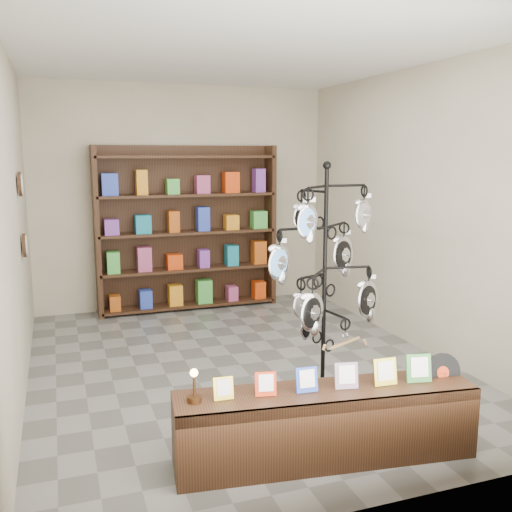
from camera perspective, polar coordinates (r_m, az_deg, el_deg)
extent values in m
plane|color=slate|center=(5.83, -1.61, -10.80)|extent=(5.00, 5.00, 0.00)
plane|color=#C0B39B|center=(7.89, -7.27, 5.82)|extent=(4.00, 0.00, 4.00)
plane|color=#C0B39B|center=(3.21, 12.07, -0.59)|extent=(4.00, 0.00, 4.00)
plane|color=#C0B39B|center=(5.23, -23.06, 2.91)|extent=(0.00, 5.00, 5.00)
plane|color=#C0B39B|center=(6.38, 15.75, 4.51)|extent=(0.00, 5.00, 5.00)
plane|color=white|center=(5.52, -1.77, 19.68)|extent=(5.00, 5.00, 0.00)
cylinder|color=black|center=(4.99, 6.60, -14.43)|extent=(0.53, 0.53, 0.03)
cylinder|color=black|center=(4.67, 6.85, -3.48)|extent=(0.04, 0.04, 1.98)
sphere|color=black|center=(4.54, 7.12, 8.99)|extent=(0.07, 0.07, 0.07)
ellipsoid|color=silver|center=(4.91, 4.99, -7.22)|extent=(0.11, 0.07, 0.21)
cube|color=tan|center=(4.56, 8.88, -8.58)|extent=(0.35, 0.17, 0.04)
cube|color=black|center=(4.11, 6.96, -16.40)|extent=(2.11, 0.68, 0.51)
cube|color=gold|center=(3.81, -3.29, -13.07)|extent=(0.14, 0.07, 0.15)
cube|color=red|center=(3.86, 0.96, -12.67)|extent=(0.15, 0.07, 0.16)
cube|color=#263FA5|center=(3.93, 5.07, -12.22)|extent=(0.16, 0.07, 0.17)
cube|color=#E54C33|center=(4.01, 9.02, -11.73)|extent=(0.17, 0.07, 0.18)
cube|color=gold|center=(4.12, 12.76, -11.22)|extent=(0.18, 0.08, 0.19)
cube|color=#337233|center=(4.23, 15.96, -10.73)|extent=(0.19, 0.08, 0.20)
cylinder|color=black|center=(4.39, 18.16, -11.01)|extent=(0.29, 0.10, 0.28)
cylinder|color=red|center=(4.39, 18.19, -11.03)|extent=(0.10, 0.04, 0.09)
cylinder|color=#452813|center=(3.81, -6.17, -14.03)|extent=(0.09, 0.09, 0.04)
cylinder|color=#452813|center=(3.78, -6.20, -12.86)|extent=(0.02, 0.02, 0.13)
sphere|color=#FFBF59|center=(3.74, -6.22, -11.53)|extent=(0.05, 0.05, 0.05)
cube|color=black|center=(7.87, -7.11, 2.89)|extent=(2.40, 0.04, 2.20)
cube|color=black|center=(7.55, -15.63, 2.28)|extent=(0.06, 0.36, 2.20)
cube|color=black|center=(8.05, 1.38, 3.13)|extent=(0.06, 0.36, 2.20)
cube|color=black|center=(7.92, -6.69, -4.81)|extent=(2.36, 0.36, 0.04)
cube|color=black|center=(7.80, -6.77, -1.26)|extent=(2.36, 0.36, 0.03)
cube|color=black|center=(7.72, -6.85, 2.38)|extent=(2.36, 0.36, 0.04)
cube|color=black|center=(7.67, -6.93, 6.08)|extent=(2.36, 0.36, 0.04)
cube|color=black|center=(7.65, -7.01, 9.82)|extent=(2.36, 0.36, 0.04)
cylinder|color=black|center=(6.00, -22.53, 6.66)|extent=(0.03, 0.24, 0.24)
cylinder|color=black|center=(6.06, -22.15, 1.00)|extent=(0.03, 0.24, 0.24)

